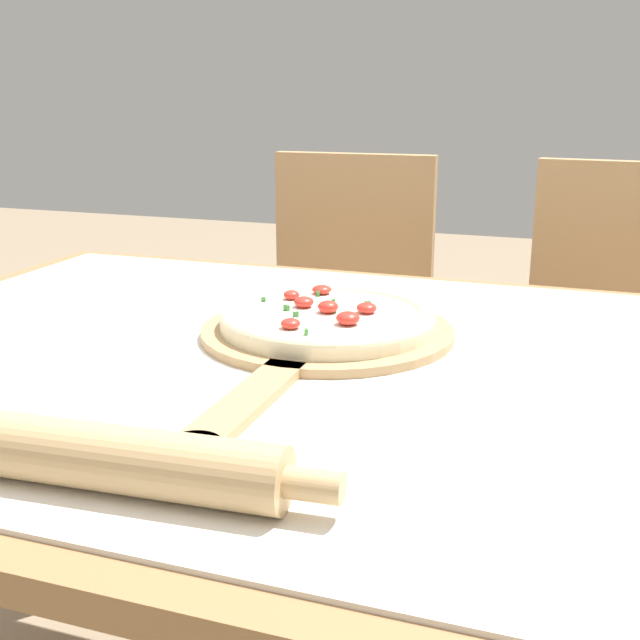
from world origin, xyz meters
The scene contains 7 objects.
dining_table centered at (0.00, 0.00, 0.64)m, with size 1.41×0.98×0.73m.
towel_cloth centered at (0.00, 0.00, 0.74)m, with size 1.33×0.90×0.00m.
pizza_peel centered at (-0.04, 0.06, 0.75)m, with size 0.34×0.57×0.01m.
pizza centered at (-0.04, 0.09, 0.76)m, with size 0.28×0.28×0.04m.
rolling_pin centered at (-0.12, -0.37, 0.77)m, with size 0.48×0.08×0.06m.
chair_left centered at (-0.25, 0.84, 0.53)m, with size 0.41×0.41×0.91m.
chair_right centered at (0.34, 0.84, 0.53)m, with size 0.43×0.43×0.91m.
Camera 1 is at (0.28, -0.87, 1.06)m, focal length 45.00 mm.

